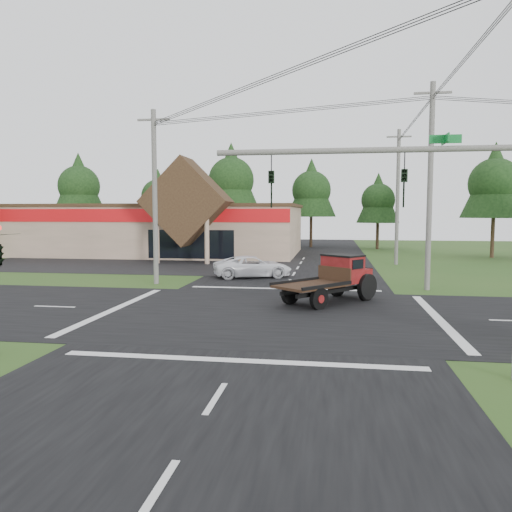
# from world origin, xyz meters

# --- Properties ---
(ground) EXTENTS (120.00, 120.00, 0.00)m
(ground) POSITION_xyz_m (0.00, 0.00, 0.00)
(ground) COLOR #2B4D1B
(ground) RESTS_ON ground
(road_ns) EXTENTS (12.00, 120.00, 0.02)m
(road_ns) POSITION_xyz_m (0.00, 0.00, 0.01)
(road_ns) COLOR black
(road_ns) RESTS_ON ground
(road_ew) EXTENTS (120.00, 12.00, 0.02)m
(road_ew) POSITION_xyz_m (0.00, 0.00, 0.01)
(road_ew) COLOR black
(road_ew) RESTS_ON ground
(parking_apron) EXTENTS (28.00, 14.00, 0.02)m
(parking_apron) POSITION_xyz_m (-14.00, 19.00, 0.01)
(parking_apron) COLOR black
(parking_apron) RESTS_ON ground
(cvs_building) EXTENTS (30.40, 18.20, 9.19)m
(cvs_building) POSITION_xyz_m (-15.70, 29.57, 2.78)
(cvs_building) COLOR gray
(cvs_building) RESTS_ON ground
(traffic_signal_mast) EXTENTS (8.12, 0.24, 7.00)m
(traffic_signal_mast) POSITION_xyz_m (5.82, -7.50, 4.43)
(traffic_signal_mast) COLOR #595651
(traffic_signal_mast) RESTS_ON ground
(utility_pole_nw) EXTENTS (2.00, 0.30, 10.50)m
(utility_pole_nw) POSITION_xyz_m (-8.00, 8.00, 5.39)
(utility_pole_nw) COLOR #595651
(utility_pole_nw) RESTS_ON ground
(utility_pole_ne) EXTENTS (2.00, 0.30, 11.50)m
(utility_pole_ne) POSITION_xyz_m (8.00, 8.00, 5.89)
(utility_pole_ne) COLOR #595651
(utility_pole_ne) RESTS_ON ground
(utility_pole_n) EXTENTS (2.00, 0.30, 11.20)m
(utility_pole_n) POSITION_xyz_m (8.00, 22.00, 5.74)
(utility_pole_n) COLOR #595651
(utility_pole_n) RESTS_ON ground
(tree_row_a) EXTENTS (6.72, 6.72, 12.12)m
(tree_row_a) POSITION_xyz_m (-30.00, 40.00, 8.05)
(tree_row_a) COLOR #332316
(tree_row_a) RESTS_ON ground
(tree_row_b) EXTENTS (5.60, 5.60, 10.10)m
(tree_row_b) POSITION_xyz_m (-20.00, 42.00, 6.70)
(tree_row_b) COLOR #332316
(tree_row_b) RESTS_ON ground
(tree_row_c) EXTENTS (7.28, 7.28, 13.13)m
(tree_row_c) POSITION_xyz_m (-10.00, 41.00, 8.72)
(tree_row_c) COLOR #332316
(tree_row_c) RESTS_ON ground
(tree_row_d) EXTENTS (6.16, 6.16, 11.11)m
(tree_row_d) POSITION_xyz_m (0.00, 42.00, 7.38)
(tree_row_d) COLOR #332316
(tree_row_d) RESTS_ON ground
(tree_row_e) EXTENTS (5.04, 5.04, 9.09)m
(tree_row_e) POSITION_xyz_m (8.00, 40.00, 6.03)
(tree_row_e) COLOR #332316
(tree_row_e) RESTS_ON ground
(tree_side_ne) EXTENTS (6.16, 6.16, 11.11)m
(tree_side_ne) POSITION_xyz_m (18.00, 30.00, 7.38)
(tree_side_ne) COLOR #332316
(tree_side_ne) RESTS_ON ground
(antique_flatbed_truck) EXTENTS (5.24, 5.63, 2.33)m
(antique_flatbed_truck) POSITION_xyz_m (2.47, 3.03, 1.17)
(antique_flatbed_truck) COLOR #4F0D0B
(antique_flatbed_truck) RESTS_ON ground
(white_pickup) EXTENTS (5.76, 4.08, 1.46)m
(white_pickup) POSITION_xyz_m (-2.63, 11.91, 0.73)
(white_pickup) COLOR white
(white_pickup) RESTS_ON ground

